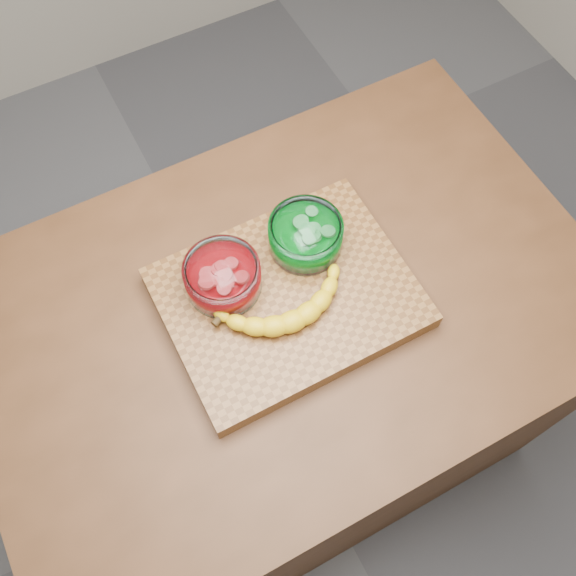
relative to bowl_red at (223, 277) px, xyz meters
name	(u,v)px	position (x,y,z in m)	size (l,w,h in m)	color
ground	(288,426)	(0.10, -0.07, -0.97)	(3.50, 3.50, 0.00)	#515155
counter	(288,380)	(0.10, -0.07, -0.52)	(1.20, 0.80, 0.90)	#4A2B16
cutting_board	(288,298)	(0.10, -0.07, -0.05)	(0.45, 0.35, 0.04)	brown
bowl_red	(223,277)	(0.00, 0.00, 0.00)	(0.14, 0.14, 0.07)	white
bowl_green	(305,235)	(0.17, 0.01, 0.00)	(0.14, 0.14, 0.07)	white
banana	(285,305)	(0.08, -0.10, -0.01)	(0.28, 0.13, 0.04)	gold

